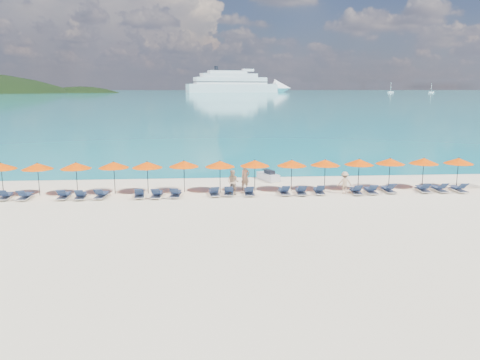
{
  "coord_description": "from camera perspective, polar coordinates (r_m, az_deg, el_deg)",
  "views": [
    {
      "loc": [
        -2.35,
        -27.22,
        7.26
      ],
      "look_at": [
        0.0,
        3.0,
        1.2
      ],
      "focal_mm": 35.0,
      "sensor_mm": 36.0,
      "label": 1
    }
  ],
  "objects": [
    {
      "name": "umbrella_6",
      "position": [
        32.35,
        -2.46,
        1.97
      ],
      "size": [
        2.1,
        2.1,
        2.28
      ],
      "color": "black",
      "rests_on": "ground"
    },
    {
      "name": "lounger_18",
      "position": [
        35.24,
        21.39,
        -0.98
      ],
      "size": [
        0.77,
        1.75,
        0.66
      ],
      "rotation": [
        0.0,
        0.0,
        -0.09
      ],
      "color": "silver",
      "rests_on": "ground"
    },
    {
      "name": "umbrella_2",
      "position": [
        33.5,
        -19.38,
        1.66
      ],
      "size": [
        2.1,
        2.1,
        2.28
      ],
      "color": "black",
      "rests_on": "ground"
    },
    {
      "name": "umbrella_11",
      "position": [
        35.2,
        17.84,
        2.19
      ],
      "size": [
        2.1,
        2.1,
        2.28
      ],
      "color": "black",
      "rests_on": "ground"
    },
    {
      "name": "lounger_6",
      "position": [
        31.82,
        -12.17,
        -1.7
      ],
      "size": [
        0.78,
        1.75,
        0.66
      ],
      "rotation": [
        0.0,
        0.0,
        0.09
      ],
      "color": "silver",
      "rests_on": "ground"
    },
    {
      "name": "lounger_10",
      "position": [
        31.85,
        -1.36,
        -1.44
      ],
      "size": [
        0.78,
        1.75,
        0.66
      ],
      "rotation": [
        0.0,
        0.0,
        -0.09
      ],
      "color": "silver",
      "rests_on": "ground"
    },
    {
      "name": "lounger_4",
      "position": [
        32.5,
        -18.84,
        -1.79
      ],
      "size": [
        0.77,
        1.75,
        0.66
      ],
      "rotation": [
        0.0,
        0.0,
        0.09
      ],
      "color": "silver",
      "rests_on": "ground"
    },
    {
      "name": "lounger_12",
      "position": [
        32.16,
        5.38,
        -1.36
      ],
      "size": [
        0.66,
        1.71,
        0.66
      ],
      "rotation": [
        0.0,
        0.0,
        0.02
      ],
      "color": "silver",
      "rests_on": "ground"
    },
    {
      "name": "lounger_13",
      "position": [
        32.29,
        7.44,
        -1.36
      ],
      "size": [
        0.73,
        1.74,
        0.66
      ],
      "rotation": [
        0.0,
        0.0,
        -0.06
      ],
      "color": "silver",
      "rests_on": "ground"
    },
    {
      "name": "umbrella_9",
      "position": [
        33.47,
        10.35,
        2.11
      ],
      "size": [
        2.1,
        2.1,
        2.28
      ],
      "color": "black",
      "rests_on": "ground"
    },
    {
      "name": "umbrella_4",
      "position": [
        32.6,
        -11.25,
        1.83
      ],
      "size": [
        2.1,
        2.1,
        2.28
      ],
      "color": "black",
      "rests_on": "ground"
    },
    {
      "name": "headland_small",
      "position": [
        606.97,
        -18.64,
        6.72
      ],
      "size": [
        162.0,
        126.0,
        85.5
      ],
      "color": "black",
      "rests_on": "ground"
    },
    {
      "name": "cruise_ship",
      "position": [
        613.01,
        0.18,
        11.57
      ],
      "size": [
        141.35,
        56.32,
        39.03
      ],
      "rotation": [
        0.0,
        0.0,
        0.25
      ],
      "color": "white",
      "rests_on": "ground"
    },
    {
      "name": "jetski",
      "position": [
        36.98,
        3.47,
        0.49
      ],
      "size": [
        1.65,
        2.42,
        0.81
      ],
      "rotation": [
        0.0,
        0.0,
        0.39
      ],
      "color": "silver",
      "rests_on": "ground"
    },
    {
      "name": "umbrella_12",
      "position": [
        36.12,
        21.51,
        2.17
      ],
      "size": [
        2.1,
        2.1,
        2.28
      ],
      "color": "black",
      "rests_on": "ground"
    },
    {
      "name": "umbrella_8",
      "position": [
        32.91,
        6.33,
        2.07
      ],
      "size": [
        2.1,
        2.1,
        2.28
      ],
      "color": "black",
      "rests_on": "ground"
    },
    {
      "name": "umbrella_0",
      "position": [
        35.32,
        -27.13,
        1.52
      ],
      "size": [
        2.1,
        2.1,
        2.28
      ],
      "color": "black",
      "rests_on": "ground"
    },
    {
      "name": "ground",
      "position": [
        28.26,
        0.47,
        -3.58
      ],
      "size": [
        1400.0,
        1400.0,
        0.0
      ],
      "primitive_type": "plane",
      "color": "beige"
    },
    {
      "name": "umbrella_3",
      "position": [
        33.09,
        -15.15,
        1.8
      ],
      "size": [
        2.1,
        2.1,
        2.28
      ],
      "color": "black",
      "rests_on": "ground"
    },
    {
      "name": "sailboat_near",
      "position": [
        598.47,
        17.89,
        10.19
      ],
      "size": [
        6.8,
        2.27,
        12.48
      ],
      "color": "white",
      "rests_on": "ground"
    },
    {
      "name": "lounger_16",
      "position": [
        33.55,
        15.63,
        -1.2
      ],
      "size": [
        0.68,
        1.72,
        0.66
      ],
      "rotation": [
        0.0,
        0.0,
        -0.04
      ],
      "color": "silver",
      "rests_on": "ground"
    },
    {
      "name": "beachgoer_b",
      "position": [
        31.88,
        -0.85,
        -0.28
      ],
      "size": [
        0.94,
        0.72,
        1.71
      ],
      "primitive_type": "imported",
      "rotation": [
        0.0,
        0.0,
        -0.33
      ],
      "color": "tan",
      "rests_on": "ground"
    },
    {
      "name": "beachgoer_c",
      "position": [
        32.98,
        12.63,
        -0.32
      ],
      "size": [
        1.02,
        0.51,
        1.54
      ],
      "primitive_type": "imported",
      "rotation": [
        0.0,
        0.0,
        3.09
      ],
      "color": "tan",
      "rests_on": "ground"
    },
    {
      "name": "umbrella_7",
      "position": [
        32.68,
        1.83,
        2.07
      ],
      "size": [
        2.1,
        2.1,
        2.28
      ],
      "color": "black",
      "rests_on": "ground"
    },
    {
      "name": "lounger_19",
      "position": [
        35.69,
        23.09,
        -0.96
      ],
      "size": [
        0.71,
        1.73,
        0.66
      ],
      "rotation": [
        0.0,
        0.0,
        0.05
      ],
      "color": "silver",
      "rests_on": "ground"
    },
    {
      "name": "umbrella_13",
      "position": [
        37.18,
        25.1,
        2.13
      ],
      "size": [
        2.1,
        2.1,
        2.28
      ],
      "color": "black",
      "rests_on": "ground"
    },
    {
      "name": "sailboat_far",
      "position": [
        611.71,
        22.27,
        9.9
      ],
      "size": [
        6.15,
        2.05,
        11.28
      ],
      "color": "white",
      "rests_on": "ground"
    },
    {
      "name": "lounger_11",
      "position": [
        31.82,
        1.12,
        -1.45
      ],
      "size": [
        0.67,
        1.72,
        0.66
      ],
      "rotation": [
        0.0,
        0.0,
        -0.03
      ],
      "color": "silver",
      "rests_on": "ground"
    },
    {
      "name": "lounger_9",
      "position": [
        31.72,
        -3.19,
        -1.5
      ],
      "size": [
        0.77,
        1.75,
        0.66
      ],
      "rotation": [
        0.0,
        0.0,
        0.09
      ],
      "color": "silver",
      "rests_on": "ground"
    },
    {
      "name": "umbrella_10",
      "position": [
        34.23,
        14.33,
        2.14
      ],
      "size": [
        2.1,
        2.1,
        2.28
      ],
      "color": "black",
      "rests_on": "ground"
    },
    {
      "name": "umbrella_5",
      "position": [
        32.61,
        -6.86,
        1.97
      ],
      "size": [
        2.1,
        2.1,
        2.28
      ],
      "color": "black",
      "rests_on": "ground"
    },
    {
      "name": "lounger_2",
      "position": [
        33.71,
        -24.73,
        -1.77
      ],
      "size": [
        0.64,
        1.71,
        0.66
      ],
      "rotation": [
        0.0,
        0.0,
        -0.01
      ],
      "color": "silver",
      "rests_on": "ground"
    },
    {
      "name": "lounger_7",
      "position": [
        31.6,
        -10.09,
        -1.71
      ],
      "size": [
        0.74,
        1.74,
        0.66
      ],
      "rotation": [
        0.0,
        0.0,
        -0.07
      ],
      "color": "silver",
      "rests_on": "ground"
    },
    {
      "name": "sea",
      "position": [
        687.26,
        -4.32,
        10.66
      ],
      "size": [
        1600.0,
        1300.0,
        0.01
      ],
      "primitive_type": "cube",
      "color": "#1FA9B2",
      "rests_on": "ground"
    },
    {
      "name": "lounger_17",
      "position": [
        34.29,
        17.59,
        -1.05
      ],
      "size": [
        0.65,
        1.71,
        0.66
      ],
      "rotation": [
        0.0,
        0.0,
        0.02
      ],
      "color": "silver",
      "rests_on": "ground"
    },
    {
      "name": "lounger_20",
      "position": [
        36.22,
        25.07,
        -0.96
      ],
      "size": [
        0.69,
        1.73,
        0.66
      ],
      "rotation": [
        0.0,
        0.0,
        0.04
      ],
      "color": "silver",
      "rests_on": "ground"
    },
    {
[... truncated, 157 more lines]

